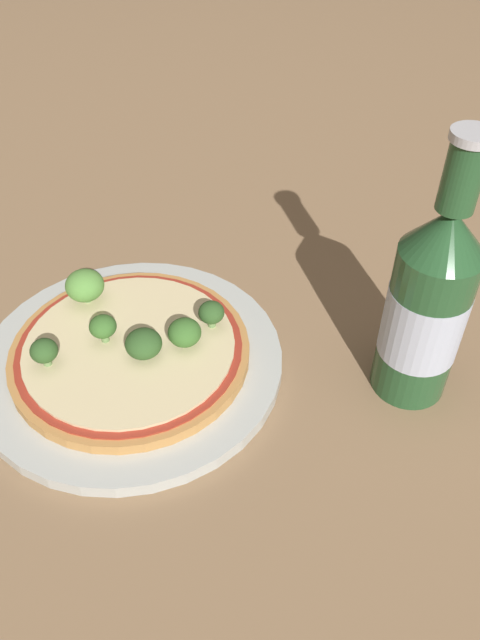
# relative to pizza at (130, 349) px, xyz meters

# --- Properties ---
(ground_plane) EXTENTS (3.00, 3.00, 0.00)m
(ground_plane) POSITION_rel_pizza_xyz_m (-0.01, -0.00, -0.02)
(ground_plane) COLOR #846647
(plate) EXTENTS (0.26, 0.26, 0.01)m
(plate) POSITION_rel_pizza_xyz_m (-0.00, -0.00, -0.01)
(plate) COLOR #B2B7B2
(plate) RESTS_ON ground_plane
(pizza) EXTENTS (0.21, 0.21, 0.01)m
(pizza) POSITION_rel_pizza_xyz_m (0.00, 0.00, 0.00)
(pizza) COLOR #B77F42
(pizza) RESTS_ON plate
(broccoli_floret_0) EXTENTS (0.02, 0.02, 0.03)m
(broccoli_floret_0) POSITION_rel_pizza_xyz_m (-0.02, 0.01, 0.02)
(broccoli_floret_0) COLOR #6B8E51
(broccoli_floret_0) RESTS_ON pizza
(broccoli_floret_1) EXTENTS (0.03, 0.03, 0.02)m
(broccoli_floret_1) POSITION_rel_pizza_xyz_m (0.01, -0.02, 0.02)
(broccoli_floret_1) COLOR #6B8E51
(broccoli_floret_1) RESTS_ON pizza
(broccoli_floret_2) EXTENTS (0.03, 0.03, 0.02)m
(broccoli_floret_2) POSITION_rel_pizza_xyz_m (0.04, -0.02, 0.02)
(broccoli_floret_2) COLOR #6B8E51
(broccoli_floret_2) RESTS_ON pizza
(broccoli_floret_3) EXTENTS (0.02, 0.02, 0.03)m
(broccoli_floret_3) POSITION_rel_pizza_xyz_m (-0.07, 0.01, 0.02)
(broccoli_floret_3) COLOR #6B8E51
(broccoli_floret_3) RESTS_ON pizza
(broccoli_floret_4) EXTENTS (0.03, 0.03, 0.03)m
(broccoli_floret_4) POSITION_rel_pizza_xyz_m (-0.02, 0.07, 0.02)
(broccoli_floret_4) COLOR #6B8E51
(broccoli_floret_4) RESTS_ON pizza
(broccoli_floret_5) EXTENTS (0.02, 0.02, 0.03)m
(broccoli_floret_5) POSITION_rel_pizza_xyz_m (0.07, -0.01, 0.02)
(broccoli_floret_5) COLOR #6B8E51
(broccoli_floret_5) RESTS_ON pizza
(beer_bottle) EXTENTS (0.06, 0.06, 0.23)m
(beer_bottle) POSITION_rel_pizza_xyz_m (0.21, -0.12, 0.07)
(beer_bottle) COLOR #234C28
(beer_bottle) RESTS_ON ground_plane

